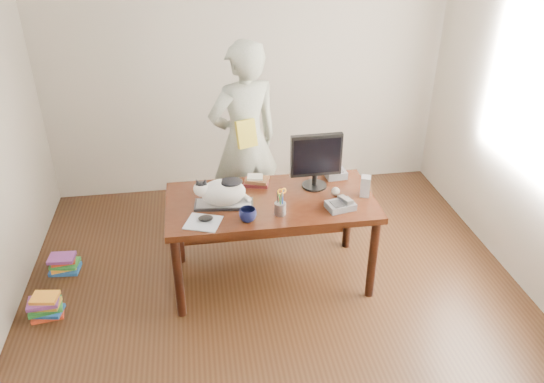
{
  "coord_description": "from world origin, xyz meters",
  "views": [
    {
      "loc": [
        -0.53,
        -2.87,
        2.81
      ],
      "look_at": [
        0.0,
        0.55,
        0.85
      ],
      "focal_mm": 35.0,
      "sensor_mm": 36.0,
      "label": 1
    }
  ],
  "objects_px": {
    "cat": "(221,191)",
    "book_stack": "(256,181)",
    "baseball": "(336,191)",
    "desk": "(270,211)",
    "mouse": "(206,218)",
    "pen_cup": "(280,207)",
    "phone": "(341,205)",
    "book_pile_a": "(46,306)",
    "calculator": "(334,172)",
    "book_pile_b": "(64,264)",
    "monitor": "(316,158)",
    "coffee_mug": "(248,215)",
    "person": "(245,142)",
    "keyboard": "(224,204)",
    "speaker": "(365,186)"
  },
  "relations": [
    {
      "from": "coffee_mug",
      "to": "desk",
      "type": "bearing_deg",
      "value": 59.07
    },
    {
      "from": "cat",
      "to": "pen_cup",
      "type": "distance_m",
      "value": 0.46
    },
    {
      "from": "baseball",
      "to": "book_pile_b",
      "type": "height_order",
      "value": "baseball"
    },
    {
      "from": "desk",
      "to": "keyboard",
      "type": "relative_size",
      "value": 3.51
    },
    {
      "from": "desk",
      "to": "book_pile_b",
      "type": "xyz_separation_m",
      "value": [
        -1.72,
        0.27,
        -0.53
      ]
    },
    {
      "from": "pen_cup",
      "to": "mouse",
      "type": "distance_m",
      "value": 0.55
    },
    {
      "from": "baseball",
      "to": "person",
      "type": "xyz_separation_m",
      "value": [
        -0.62,
        0.78,
        0.12
      ]
    },
    {
      "from": "mouse",
      "to": "coffee_mug",
      "type": "relative_size",
      "value": 1.01
    },
    {
      "from": "pen_cup",
      "to": "person",
      "type": "bearing_deg",
      "value": 98.72
    },
    {
      "from": "coffee_mug",
      "to": "mouse",
      "type": "bearing_deg",
      "value": 172.32
    },
    {
      "from": "cat",
      "to": "book_pile_b",
      "type": "bearing_deg",
      "value": 170.1
    },
    {
      "from": "calculator",
      "to": "book_stack",
      "type": "bearing_deg",
      "value": -179.37
    },
    {
      "from": "baseball",
      "to": "calculator",
      "type": "height_order",
      "value": "same"
    },
    {
      "from": "phone",
      "to": "person",
      "type": "distance_m",
      "value": 1.16
    },
    {
      "from": "desk",
      "to": "mouse",
      "type": "height_order",
      "value": "mouse"
    },
    {
      "from": "book_pile_b",
      "to": "monitor",
      "type": "bearing_deg",
      "value": -5.77
    },
    {
      "from": "pen_cup",
      "to": "coffee_mug",
      "type": "relative_size",
      "value": 1.71
    },
    {
      "from": "person",
      "to": "cat",
      "type": "bearing_deg",
      "value": 52.02
    },
    {
      "from": "coffee_mug",
      "to": "book_pile_a",
      "type": "height_order",
      "value": "coffee_mug"
    },
    {
      "from": "mouse",
      "to": "phone",
      "type": "xyz_separation_m",
      "value": [
        1.01,
        0.02,
        0.01
      ]
    },
    {
      "from": "speaker",
      "to": "book_pile_b",
      "type": "height_order",
      "value": "speaker"
    },
    {
      "from": "cat",
      "to": "person",
      "type": "bearing_deg",
      "value": 78.22
    },
    {
      "from": "calculator",
      "to": "book_pile_b",
      "type": "bearing_deg",
      "value": 174.44
    },
    {
      "from": "phone",
      "to": "book_pile_a",
      "type": "bearing_deg",
      "value": 167.79
    },
    {
      "from": "pen_cup",
      "to": "book_pile_b",
      "type": "distance_m",
      "value": 1.99
    },
    {
      "from": "monitor",
      "to": "baseball",
      "type": "xyz_separation_m",
      "value": [
        0.13,
        -0.14,
        -0.23
      ]
    },
    {
      "from": "speaker",
      "to": "person",
      "type": "height_order",
      "value": "person"
    },
    {
      "from": "keyboard",
      "to": "person",
      "type": "distance_m",
      "value": 0.86
    },
    {
      "from": "mouse",
      "to": "book_pile_a",
      "type": "relative_size",
      "value": 0.47
    },
    {
      "from": "mouse",
      "to": "book_pile_b",
      "type": "distance_m",
      "value": 1.52
    },
    {
      "from": "cat",
      "to": "book_pile_a",
      "type": "bearing_deg",
      "value": -167.04
    },
    {
      "from": "phone",
      "to": "book_stack",
      "type": "distance_m",
      "value": 0.74
    },
    {
      "from": "calculator",
      "to": "baseball",
      "type": "bearing_deg",
      "value": -107.73
    },
    {
      "from": "monitor",
      "to": "book_pile_a",
      "type": "relative_size",
      "value": 1.7
    },
    {
      "from": "cat",
      "to": "baseball",
      "type": "xyz_separation_m",
      "value": [
        0.89,
        0.03,
        -0.09
      ]
    },
    {
      "from": "monitor",
      "to": "book_stack",
      "type": "distance_m",
      "value": 0.52
    },
    {
      "from": "desk",
      "to": "person",
      "type": "relative_size",
      "value": 0.89
    },
    {
      "from": "baseball",
      "to": "mouse",
      "type": "bearing_deg",
      "value": -167.51
    },
    {
      "from": "book_pile_a",
      "to": "speaker",
      "type": "bearing_deg",
      "value": 3.61
    },
    {
      "from": "keyboard",
      "to": "monitor",
      "type": "distance_m",
      "value": 0.8
    },
    {
      "from": "monitor",
      "to": "pen_cup",
      "type": "height_order",
      "value": "monitor"
    },
    {
      "from": "book_pile_b",
      "to": "mouse",
      "type": "bearing_deg",
      "value": -25.61
    },
    {
      "from": "cat",
      "to": "book_stack",
      "type": "height_order",
      "value": "cat"
    },
    {
      "from": "pen_cup",
      "to": "book_stack",
      "type": "height_order",
      "value": "pen_cup"
    },
    {
      "from": "phone",
      "to": "calculator",
      "type": "distance_m",
      "value": 0.54
    },
    {
      "from": "keyboard",
      "to": "calculator",
      "type": "bearing_deg",
      "value": 26.87
    },
    {
      "from": "desk",
      "to": "mouse",
      "type": "relative_size",
      "value": 12.61
    },
    {
      "from": "cat",
      "to": "person",
      "type": "xyz_separation_m",
      "value": [
        0.26,
        0.81,
        0.02
      ]
    },
    {
      "from": "cat",
      "to": "speaker",
      "type": "relative_size",
      "value": 2.69
    },
    {
      "from": "pen_cup",
      "to": "phone",
      "type": "height_order",
      "value": "pen_cup"
    }
  ]
}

